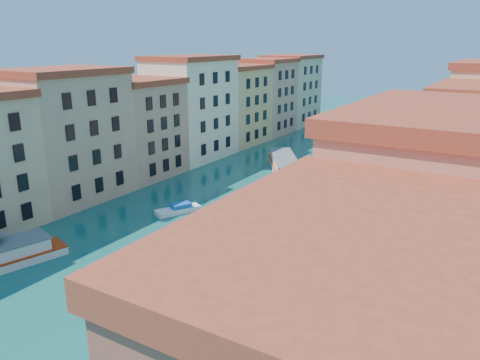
{
  "coord_description": "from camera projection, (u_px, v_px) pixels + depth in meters",
  "views": [
    {
      "loc": [
        32.92,
        -6.98,
        23.73
      ],
      "look_at": [
        0.71,
        46.29,
        5.23
      ],
      "focal_mm": 35.0,
      "sensor_mm": 36.0,
      "label": 1
    }
  ],
  "objects": [
    {
      "name": "gondola_right",
      "position": [
        239.0,
        289.0,
        45.73
      ],
      "size": [
        7.81,
        11.75,
        2.64
      ],
      "rotation": [
        0.0,
        0.0,
        -0.56
      ],
      "color": "black",
      "rests_on": "ground"
    },
    {
      "name": "motorboat_mid",
      "position": [
        179.0,
        209.0,
        67.3
      ],
      "size": [
        4.75,
        6.74,
        1.35
      ],
      "rotation": [
        0.0,
        0.0,
        -0.47
      ],
      "color": "white",
      "rests_on": "ground"
    },
    {
      "name": "quay",
      "position": [
        423.0,
        200.0,
        71.08
      ],
      "size": [
        4.0,
        140.0,
        1.0
      ],
      "primitive_type": "cube",
      "color": "gray",
      "rests_on": "ground"
    },
    {
      "name": "restaurant_awnings",
      "position": [
        322.0,
        323.0,
        35.83
      ],
      "size": [
        3.2,
        44.55,
        3.12
      ],
      "color": "maroon",
      "rests_on": "ground"
    },
    {
      "name": "motorboat_far",
      "position": [
        375.0,
        160.0,
        95.09
      ],
      "size": [
        3.75,
        6.97,
        1.38
      ],
      "rotation": [
        0.0,
        0.0,
        -0.26
      ],
      "color": "silver",
      "rests_on": "ground"
    },
    {
      "name": "mooring_poles_right",
      "position": [
        313.0,
        298.0,
        42.59
      ],
      "size": [
        1.44,
        54.24,
        3.2
      ],
      "color": "brown",
      "rests_on": "ground"
    },
    {
      "name": "left_bank_palazzos",
      "position": [
        172.0,
        116.0,
        92.0
      ],
      "size": [
        12.8,
        128.4,
        21.0
      ],
      "color": "tan",
      "rests_on": "ground"
    },
    {
      "name": "vaporetto_far",
      "position": [
        284.0,
        165.0,
        88.28
      ],
      "size": [
        14.28,
        18.71,
        2.89
      ],
      "rotation": [
        0.0,
        0.0,
        0.57
      ],
      "color": "silver",
      "rests_on": "ground"
    },
    {
      "name": "gondola_far",
      "position": [
        328.0,
        240.0,
        57.46
      ],
      "size": [
        7.06,
        9.32,
        1.55
      ],
      "rotation": [
        0.0,
        0.0,
        0.63
      ],
      "color": "black",
      "rests_on": "ground"
    },
    {
      "name": "gondola_fore",
      "position": [
        262.0,
        239.0,
        57.32
      ],
      "size": [
        4.17,
        13.02,
        2.63
      ],
      "rotation": [
        0.0,
        0.0,
        0.25
      ],
      "color": "black",
      "rests_on": "ground"
    }
  ]
}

